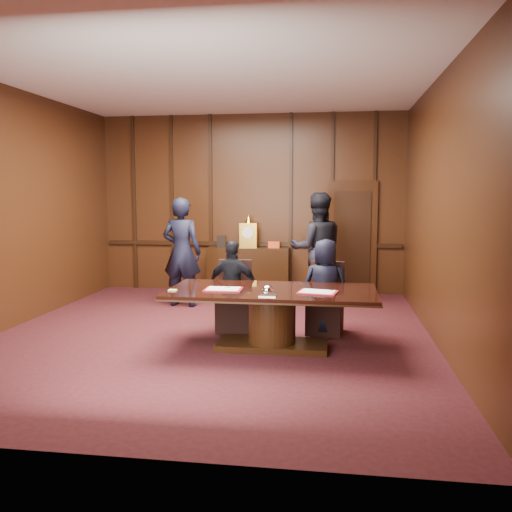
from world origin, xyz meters
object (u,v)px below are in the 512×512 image
at_px(signatory_left, 233,286).
at_px(witness_left, 182,252).
at_px(sideboard, 249,268).
at_px(witness_right, 317,249).
at_px(conference_table, 272,309).
at_px(signatory_right, 325,287).

distance_m(signatory_left, witness_left, 1.99).
height_order(sideboard, witness_left, witness_left).
xyz_separation_m(sideboard, witness_left, (-0.95, -1.40, 0.46)).
bearing_deg(witness_right, sideboard, -44.77).
height_order(signatory_left, witness_right, witness_right).
relative_size(conference_table, witness_right, 1.33).
distance_m(sideboard, signatory_left, 2.97).
bearing_deg(sideboard, witness_left, -124.11).
xyz_separation_m(signatory_left, witness_right, (1.11, 2.05, 0.34)).
bearing_deg(witness_left, witness_right, -162.03).
bearing_deg(conference_table, signatory_right, 50.91).
bearing_deg(sideboard, conference_table, -76.55).
bearing_deg(conference_table, witness_left, 128.07).
distance_m(signatory_left, signatory_right, 1.30).
relative_size(sideboard, signatory_right, 1.20).
xyz_separation_m(sideboard, signatory_left, (0.25, -2.96, 0.16)).
bearing_deg(sideboard, signatory_right, -62.38).
bearing_deg(conference_table, witness_right, 80.74).
xyz_separation_m(sideboard, witness_right, (1.36, -0.91, 0.50)).
bearing_deg(witness_right, signatory_right, 84.23).
relative_size(conference_table, signatory_right, 1.96).
distance_m(signatory_left, witness_right, 2.35).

